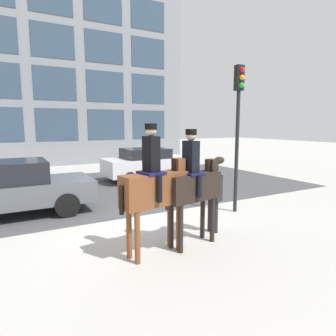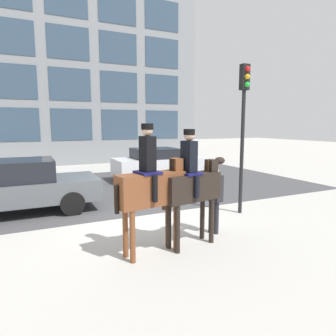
# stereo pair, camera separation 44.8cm
# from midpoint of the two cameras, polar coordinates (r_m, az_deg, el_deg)

# --- Properties ---
(ground_plane) EXTENTS (80.00, 80.00, 0.00)m
(ground_plane) POSITION_cam_midpoint_polar(r_m,az_deg,el_deg) (8.39, -7.16, -10.23)
(ground_plane) COLOR #B2AFA8
(road_surface) EXTENTS (18.20, 8.50, 0.01)m
(road_surface) POSITION_cam_midpoint_polar(r_m,az_deg,el_deg) (12.78, -15.13, -3.98)
(road_surface) COLOR #444447
(road_surface) RESTS_ON ground_plane
(office_building_facade) EXTENTS (18.20, 0.33, 17.27)m
(office_building_facade) POSITION_cam_midpoint_polar(r_m,az_deg,el_deg) (21.46, -21.90, 23.93)
(office_building_facade) COLOR gray
(office_building_facade) RESTS_ON ground_plane
(mounted_horse_lead) EXTENTS (1.86, 0.66, 2.68)m
(mounted_horse_lead) POSITION_cam_midpoint_polar(r_m,az_deg,el_deg) (6.04, -4.52, -3.52)
(mounted_horse_lead) COLOR brown
(mounted_horse_lead) RESTS_ON ground_plane
(mounted_horse_companion) EXTENTS (1.74, 0.68, 2.56)m
(mounted_horse_companion) POSITION_cam_midpoint_polar(r_m,az_deg,el_deg) (6.52, 2.95, -3.12)
(mounted_horse_companion) COLOR black
(mounted_horse_companion) RESTS_ON ground_plane
(pedestrian_bystander) EXTENTS (0.81, 0.59, 1.65)m
(pedestrian_bystander) POSITION_cam_midpoint_polar(r_m,az_deg,el_deg) (7.40, 6.88, -4.94)
(pedestrian_bystander) COLOR #232328
(pedestrian_bystander) RESTS_ON ground_plane
(street_car_near_lane) EXTENTS (4.71, 2.07, 1.61)m
(street_car_near_lane) POSITION_cam_midpoint_polar(r_m,az_deg,el_deg) (9.94, -29.53, -3.36)
(street_car_near_lane) COLOR #51565B
(street_car_near_lane) RESTS_ON ground_plane
(street_car_far_lane) EXTENTS (4.13, 2.00, 1.52)m
(street_car_far_lane) POSITION_cam_midpoint_polar(r_m,az_deg,el_deg) (14.49, -4.91, 0.85)
(street_car_far_lane) COLOR silver
(street_car_far_lane) RESTS_ON ground_plane
(traffic_light) EXTENTS (0.24, 0.29, 4.35)m
(traffic_light) POSITION_cam_midpoint_polar(r_m,az_deg,el_deg) (9.12, 11.85, 9.63)
(traffic_light) COLOR black
(traffic_light) RESTS_ON ground_plane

